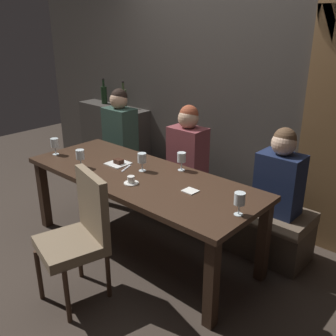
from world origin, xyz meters
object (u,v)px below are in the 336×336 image
wine_glass_near_right (80,155)px  wine_bottle_pale_label (124,98)px  wine_glass_far_left (240,200)px  wine_glass_end_left (142,159)px  diner_bearded (188,146)px  wine_glass_end_right (55,143)px  fork_on_table (126,168)px  wine_glass_center_back (182,158)px  wine_bottle_dark_red (104,94)px  espresso_cup (131,181)px  dessert_plate (118,163)px  diner_far_end (280,174)px  diner_redhead (120,127)px  chair_near_side (80,230)px  banquette_bench (190,201)px  dining_table (140,184)px

wine_glass_near_right → wine_bottle_pale_label: bearing=123.4°
wine_glass_far_left → wine_glass_end_left: same height
diner_bearded → wine_glass_end_right: diner_bearded is taller
wine_bottle_pale_label → fork_on_table: size_ratio=1.92×
wine_bottle_pale_label → wine_glass_end_right: (0.38, -1.25, -0.21)m
wine_bottle_pale_label → wine_glass_center_back: 1.76m
wine_bottle_dark_red → espresso_cup: wine_bottle_dark_red is taller
dessert_plate → wine_glass_center_back: bearing=27.4°
wine_bottle_dark_red → wine_glass_end_left: wine_bottle_dark_red is taller
wine_bottle_dark_red → espresso_cup: 2.23m
diner_bearded → wine_glass_center_back: size_ratio=4.74×
diner_bearded → wine_glass_near_right: (-0.49, -0.92, 0.04)m
wine_bottle_dark_red → fork_on_table: wine_bottle_dark_red is taller
diner_far_end → wine_bottle_dark_red: bearing=172.2°
diner_redhead → espresso_cup: 1.40m
wine_bottle_pale_label → espresso_cup: 1.94m
wine_glass_near_right → wine_glass_end_right: bearing=175.1°
wine_bottle_pale_label → wine_bottle_dark_red: bearing=-178.5°
dessert_plate → fork_on_table: dessert_plate is taller
wine_bottle_dark_red → wine_glass_far_left: size_ratio=1.99×
wine_glass_center_back → wine_glass_far_left: (0.82, -0.37, 0.00)m
wine_glass_end_left → wine_glass_near_right: bearing=-147.3°
wine_bottle_pale_label → wine_glass_far_left: (2.39, -1.11, -0.22)m
wine_glass_near_right → wine_glass_far_left: bearing=6.6°
chair_near_side → wine_bottle_pale_label: 2.39m
diner_redhead → wine_bottle_pale_label: bearing=132.6°
wine_bottle_dark_red → espresso_cup: bearing=-34.0°
diner_redhead → fork_on_table: size_ratio=4.85×
diner_bearded → wine_glass_far_left: (1.05, -0.74, 0.04)m
diner_bearded → dessert_plate: diner_bearded is taller
diner_far_end → wine_bottle_pale_label: bearing=170.8°
diner_bearded → wine_glass_center_back: 0.44m
espresso_cup → wine_glass_center_back: bearing=76.9°
banquette_bench → wine_bottle_dark_red: wine_bottle_dark_red is taller
wine_bottle_pale_label → espresso_cup: bearing=-40.4°
chair_near_side → dessert_plate: (-0.45, 0.77, 0.20)m
diner_bearded → wine_glass_center_back: (0.23, -0.37, 0.04)m
banquette_bench → wine_glass_near_right: bearing=-119.4°
wine_glass_end_right → wine_glass_end_left: size_ratio=1.00×
chair_near_side → wine_bottle_pale_label: bearing=129.9°
dining_table → dessert_plate: size_ratio=11.58×
chair_near_side → wine_glass_end_left: chair_near_side is taller
diner_bearded → wine_bottle_dark_red: bearing=168.1°
dining_table → wine_glass_far_left: size_ratio=13.41×
wine_bottle_pale_label → wine_glass_near_right: (0.85, -1.29, -0.21)m
wine_bottle_dark_red → dining_table: bearing=-31.2°
diner_redhead → dessert_plate: 0.95m
wine_glass_center_back → wine_glass_near_right: bearing=-142.8°
dining_table → wine_glass_far_left: wine_glass_far_left is taller
dining_table → fork_on_table: 0.21m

